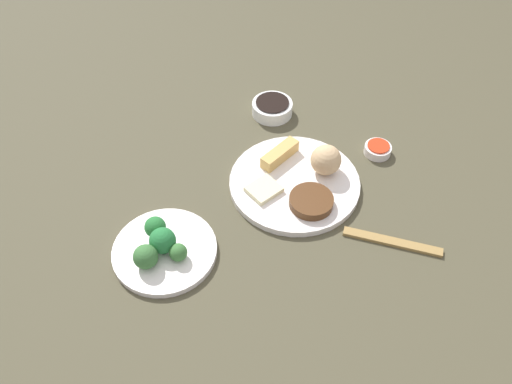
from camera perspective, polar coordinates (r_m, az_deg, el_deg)
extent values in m
cube|color=#4A4531|center=(1.20, 2.88, 0.48)|extent=(2.20, 2.20, 0.02)
cylinder|color=white|center=(1.19, 4.25, 1.00)|extent=(0.30, 0.30, 0.02)
sphere|color=tan|center=(1.18, 7.69, 3.54)|extent=(0.07, 0.07, 0.07)
cube|color=tan|center=(1.22, 2.64, 4.18)|extent=(0.11, 0.08, 0.03)
cube|color=beige|center=(1.15, 0.87, 0.29)|extent=(0.09, 0.08, 0.01)
cylinder|color=#502F16|center=(1.13, 6.10, -1.02)|extent=(0.10, 0.10, 0.02)
cylinder|color=white|center=(1.08, -9.99, -6.39)|extent=(0.21, 0.21, 0.01)
sphere|color=#237136|center=(1.06, -10.25, -5.29)|extent=(0.05, 0.05, 0.05)
sphere|color=#386D36|center=(1.04, -12.06, -6.98)|extent=(0.05, 0.05, 0.05)
sphere|color=#396F34|center=(1.04, -8.57, -6.59)|extent=(0.04, 0.04, 0.04)
sphere|color=#256F32|center=(1.08, -11.03, -3.81)|extent=(0.04, 0.04, 0.04)
cylinder|color=white|center=(1.36, 1.80, 9.19)|extent=(0.10, 0.10, 0.03)
cylinder|color=black|center=(1.35, 1.82, 9.82)|extent=(0.09, 0.09, 0.00)
cylinder|color=white|center=(1.29, 13.24, 4.55)|extent=(0.06, 0.06, 0.02)
cylinder|color=red|center=(1.28, 13.34, 4.97)|extent=(0.05, 0.05, 0.00)
cube|color=#9D7B43|center=(1.12, 14.77, -5.32)|extent=(0.18, 0.13, 0.01)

